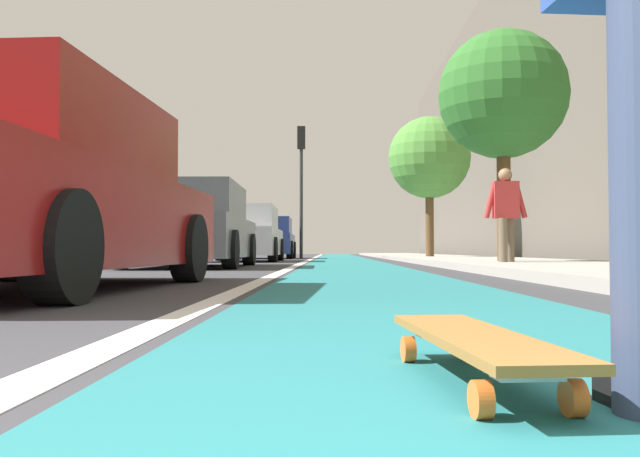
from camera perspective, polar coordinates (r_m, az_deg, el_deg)
ground_plane at (r=10.62m, az=3.04°, el=-3.49°), size 80.00×80.00×0.00m
bike_lane_paint at (r=24.62m, az=1.88°, el=-2.57°), size 56.00×1.82×0.00m
lane_stripe_white at (r=20.63m, az=-0.90°, el=-2.70°), size 52.00×0.16×0.01m
sidewalk_curb at (r=18.93m, az=11.54°, el=-2.58°), size 52.00×3.20×0.11m
building_facade at (r=23.90m, az=16.29°, el=9.33°), size 40.00×1.20×9.83m
skateboard at (r=1.55m, az=13.09°, el=-9.50°), size 0.86×0.28×0.11m
parked_car_near at (r=5.46m, az=-23.98°, el=2.60°), size 4.36×2.16×1.48m
parked_car_mid at (r=12.08m, az=-10.92°, el=0.08°), size 4.40×2.02×1.47m
parked_car_far at (r=18.03m, az=-6.51°, el=-0.57°), size 4.30×2.00×1.48m
parked_car_end at (r=24.21m, az=-4.56°, el=-0.91°), size 4.45×2.05×1.47m
traffic_light at (r=23.89m, az=-1.61°, el=5.20°), size 0.33×0.28×4.73m
street_tree_mid at (r=12.53m, az=15.40°, el=10.92°), size 2.29×2.29×4.23m
street_tree_far at (r=21.19m, az=9.35°, el=5.97°), size 2.56×2.56×4.48m
pedestrian_distant at (r=11.35m, az=15.63°, el=1.44°), size 0.46×0.72×1.65m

